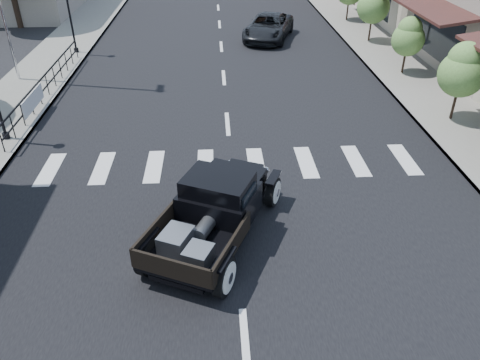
{
  "coord_description": "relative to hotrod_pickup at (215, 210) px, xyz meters",
  "views": [
    {
      "loc": [
        -0.44,
        -8.77,
        7.4
      ],
      "look_at": [
        0.15,
        1.48,
        1.0
      ],
      "focal_mm": 35.0,
      "sensor_mm": 36.0,
      "label": 1
    }
  ],
  "objects": [
    {
      "name": "ground",
      "position": [
        0.51,
        -0.42,
        -0.84
      ],
      "size": [
        120.0,
        120.0,
        0.0
      ],
      "primitive_type": "plane",
      "color": "black",
      "rests_on": "ground"
    },
    {
      "name": "road",
      "position": [
        0.51,
        14.58,
        -0.83
      ],
      "size": [
        14.0,
        80.0,
        0.02
      ],
      "primitive_type": "cube",
      "color": "black",
      "rests_on": "ground"
    },
    {
      "name": "road_markings",
      "position": [
        0.51,
        9.58,
        -0.84
      ],
      "size": [
        12.0,
        60.0,
        0.06
      ],
      "primitive_type": null,
      "color": "silver",
      "rests_on": "ground"
    },
    {
      "name": "sidewalk_left",
      "position": [
        -7.99,
        14.58,
        -0.76
      ],
      "size": [
        3.0,
        80.0,
        0.15
      ],
      "primitive_type": "cube",
      "color": "gray",
      "rests_on": "ground"
    },
    {
      "name": "sidewalk_right",
      "position": [
        9.01,
        14.58,
        -0.76
      ],
      "size": [
        3.0,
        80.0,
        0.15
      ],
      "primitive_type": "cube",
      "color": "gray",
      "rests_on": "ground"
    },
    {
      "name": "railing",
      "position": [
        -6.79,
        9.58,
        -0.19
      ],
      "size": [
        0.08,
        10.0,
        1.0
      ],
      "primitive_type": null,
      "color": "black",
      "rests_on": "sidewalk_left"
    },
    {
      "name": "banner",
      "position": [
        -6.71,
        7.58,
        -0.39
      ],
      "size": [
        0.04,
        2.2,
        0.6
      ],
      "primitive_type": null,
      "color": "silver",
      "rests_on": "sidewalk_left"
    },
    {
      "name": "lamp_post_c",
      "position": [
        -7.09,
        15.58,
        1.24
      ],
      "size": [
        0.36,
        0.36,
        3.85
      ],
      "primitive_type": null,
      "color": "black",
      "rests_on": "sidewalk_left"
    },
    {
      "name": "small_tree_b",
      "position": [
        8.81,
        6.32,
        0.68
      ],
      "size": [
        1.64,
        1.64,
        2.73
      ],
      "primitive_type": null,
      "color": "#58863D",
      "rests_on": "sidewalk_right"
    },
    {
      "name": "small_tree_c",
      "position": [
        8.81,
        11.46,
        0.53
      ],
      "size": [
        1.46,
        1.46,
        2.43
      ],
      "primitive_type": null,
      "color": "#58863D",
      "rests_on": "sidewalk_right"
    },
    {
      "name": "small_tree_d",
      "position": [
        8.81,
        16.84,
        0.77
      ],
      "size": [
        1.75,
        1.75,
        2.91
      ],
      "primitive_type": null,
      "color": "#58863D",
      "rests_on": "sidewalk_right"
    },
    {
      "name": "hotrod_pickup",
      "position": [
        0.0,
        0.0,
        0.0
      ],
      "size": [
        4.03,
        5.33,
        1.67
      ],
      "primitive_type": null,
      "rotation": [
        0.0,
        0.0,
        -0.42
      ],
      "color": "black",
      "rests_on": "ground"
    },
    {
      "name": "second_car",
      "position": [
        3.27,
        17.99,
        -0.16
      ],
      "size": [
        3.64,
        5.34,
        1.36
      ],
      "primitive_type": "imported",
      "rotation": [
        0.0,
        0.0,
        -0.31
      ],
      "color": "black",
      "rests_on": "ground"
    }
  ]
}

